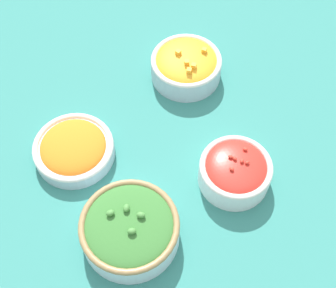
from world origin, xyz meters
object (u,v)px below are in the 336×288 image
object	(u,v)px
bowl_carrots	(74,149)
bowl_broccoli	(130,229)
bowl_cherry_tomatoes	(235,171)
bowl_squash	(186,65)

from	to	relation	value
bowl_carrots	bowl_broccoli	size ratio (longest dim) A/B	0.91
bowl_carrots	bowl_cherry_tomatoes	bearing A→B (deg)	-54.83
bowl_cherry_tomatoes	bowl_carrots	distance (m)	0.33
bowl_squash	bowl_cherry_tomatoes	world-z (taller)	bowl_squash
bowl_squash	bowl_cherry_tomatoes	xyz separation A→B (m)	(-0.13, -0.26, 0.00)
bowl_cherry_tomatoes	bowl_carrots	size ratio (longest dim) A/B	0.86
bowl_squash	bowl_carrots	size ratio (longest dim) A/B	0.97
bowl_carrots	bowl_broccoli	world-z (taller)	bowl_broccoli
bowl_squash	bowl_carrots	xyz separation A→B (m)	(-0.31, 0.01, -0.01)
bowl_squash	bowl_carrots	bearing A→B (deg)	177.89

